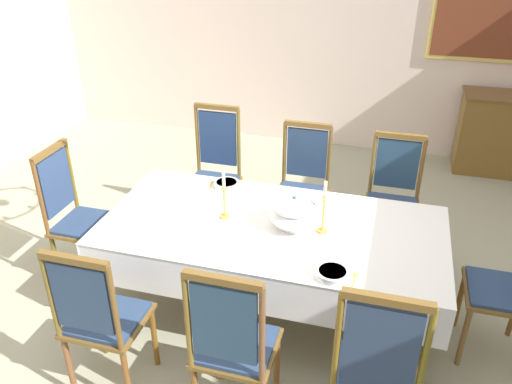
{
  "coord_description": "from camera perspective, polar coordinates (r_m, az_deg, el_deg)",
  "views": [
    {
      "loc": [
        0.7,
        -3.0,
        2.61
      ],
      "look_at": [
        -0.14,
        -0.0,
        0.92
      ],
      "focal_mm": 36.17,
      "sensor_mm": 36.0,
      "label": 1
    }
  ],
  "objects": [
    {
      "name": "bowl_near_left",
      "position": [
        3.07,
        8.43,
        -8.86
      ],
      "size": [
        0.2,
        0.2,
        0.05
      ],
      "color": "white",
      "rests_on": "tablecloth"
    },
    {
      "name": "framed_painting",
      "position": [
        6.26,
        25.18,
        17.56
      ],
      "size": [
        1.32,
        0.05,
        1.04
      ],
      "color": "#D1B251"
    },
    {
      "name": "chair_north_a",
      "position": [
        4.61,
        -4.65,
        2.38
      ],
      "size": [
        0.44,
        0.42,
        1.16
      ],
      "rotation": [
        0.0,
        0.0,
        3.14
      ],
      "color": "brown",
      "rests_on": "ground"
    },
    {
      "name": "chair_south_b",
      "position": [
        2.89,
        -2.57,
        -16.41
      ],
      "size": [
        0.44,
        0.42,
        1.12
      ],
      "color": "brown",
      "rests_on": "ground"
    },
    {
      "name": "chair_north_b",
      "position": [
        4.43,
        5.18,
        0.82
      ],
      "size": [
        0.44,
        0.42,
        1.08
      ],
      "rotation": [
        0.0,
        0.0,
        3.14
      ],
      "color": "brown",
      "rests_on": "ground"
    },
    {
      "name": "candlestick_east",
      "position": [
        3.39,
        7.49,
        -2.2
      ],
      "size": [
        0.07,
        0.07,
        0.38
      ],
      "color": "gold",
      "rests_on": "tablecloth"
    },
    {
      "name": "back_wall",
      "position": [
        6.29,
        9.76,
        19.8
      ],
      "size": [
        7.19,
        0.08,
        3.4
      ],
      "primitive_type": "cube",
      "color": "beige",
      "rests_on": "ground"
    },
    {
      "name": "tablecloth",
      "position": [
        3.56,
        1.81,
        -4.53
      ],
      "size": [
        2.32,
        1.14,
        0.3
      ],
      "color": "white",
      "rests_on": "dining_table"
    },
    {
      "name": "chair_head_west",
      "position": [
        4.2,
        -19.29,
        -2.29
      ],
      "size": [
        0.42,
        0.44,
        1.11
      ],
      "rotation": [
        0.0,
        0.0,
        -1.57
      ],
      "color": "brown",
      "rests_on": "ground"
    },
    {
      "name": "dining_table",
      "position": [
        3.56,
        1.81,
        -4.63
      ],
      "size": [
        2.3,
        1.12,
        0.74
      ],
      "color": "brown",
      "rests_on": "ground"
    },
    {
      "name": "soup_tureen",
      "position": [
        3.43,
        4.24,
        -2.27
      ],
      "size": [
        0.32,
        0.32,
        0.25
      ],
      "color": "white",
      "rests_on": "tablecloth"
    },
    {
      "name": "spoon_primary",
      "position": [
        3.09,
        10.9,
        -9.22
      ],
      "size": [
        0.03,
        0.18,
        0.01
      ],
      "rotation": [
        0.0,
        0.0,
        -0.07
      ],
      "color": "gold",
      "rests_on": "tablecloth"
    },
    {
      "name": "chair_south_c",
      "position": [
        2.79,
        13.09,
        -18.77
      ],
      "size": [
        0.44,
        0.42,
        1.17
      ],
      "color": "brown",
      "rests_on": "ground"
    },
    {
      "name": "candlestick_west",
      "position": [
        3.53,
        -3.52,
        -0.89
      ],
      "size": [
        0.07,
        0.07,
        0.35
      ],
      "color": "gold",
      "rests_on": "tablecloth"
    },
    {
      "name": "ground",
      "position": [
        4.05,
        2.01,
        -12.06
      ],
      "size": [
        7.19,
        6.3,
        0.04
      ],
      "primitive_type": "cube",
      "color": "#9B9B81"
    },
    {
      "name": "chair_south_a",
      "position": [
        3.18,
        -16.83,
        -13.11
      ],
      "size": [
        0.44,
        0.42,
        1.08
      ],
      "color": "brown",
      "rests_on": "ground"
    },
    {
      "name": "bowl_near_right",
      "position": [
        3.99,
        -3.28,
        0.91
      ],
      "size": [
        0.19,
        0.19,
        0.04
      ],
      "color": "white",
      "rests_on": "tablecloth"
    },
    {
      "name": "spoon_secondary",
      "position": [
        4.06,
        -4.93,
        1.06
      ],
      "size": [
        0.05,
        0.18,
        0.01
      ],
      "rotation": [
        0.0,
        0.0,
        0.19
      ],
      "color": "gold",
      "rests_on": "tablecloth"
    },
    {
      "name": "chair_north_c",
      "position": [
        4.38,
        14.88,
        -0.51
      ],
      "size": [
        0.44,
        0.42,
        1.07
      ],
      "rotation": [
        0.0,
        0.0,
        3.14
      ],
      "color": "brown",
      "rests_on": "ground"
    },
    {
      "name": "bowl_far_left",
      "position": [
        3.86,
        4.8,
        -0.3
      ],
      "size": [
        0.15,
        0.15,
        0.03
      ],
      "color": "white",
      "rests_on": "tablecloth"
    }
  ]
}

